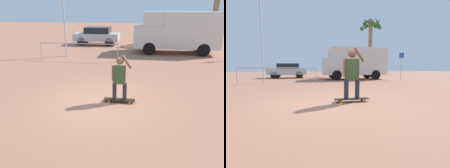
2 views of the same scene
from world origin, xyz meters
TOP-DOWN VIEW (x-y plane):
  - ground_plane at (0.00, 0.00)m, footprint 80.00×80.00m
  - skateboard at (0.62, 0.07)m, footprint 1.08×0.26m
  - person_skateboarder at (0.62, 0.07)m, footprint 0.67×0.25m
  - camper_van at (3.57, 9.32)m, footprint 5.73×2.23m
  - parked_car_silver at (-2.81, 12.24)m, footprint 3.90×1.84m
  - plaza_railing_segment at (-2.60, 5.90)m, footprint 4.86×0.05m

SIDE VIEW (x-z plane):
  - ground_plane at x=0.00m, z-range 0.00..0.00m
  - skateboard at x=0.62m, z-range 0.03..0.13m
  - parked_car_silver at x=-2.81m, z-range 0.05..1.55m
  - plaza_railing_segment at x=-2.60m, z-range 0.38..1.45m
  - person_skateboarder at x=0.62m, z-range 0.16..1.73m
  - camper_van at x=3.57m, z-range 0.14..2.99m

